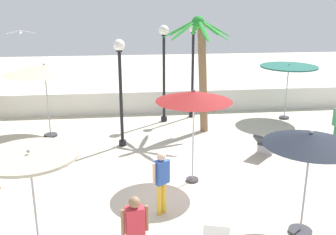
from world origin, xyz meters
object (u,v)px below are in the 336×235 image
guest_3 (161,177)px  lamp_post_1 (164,58)px  patio_umbrella_5 (289,69)px  lounge_chair_2 (269,141)px  patio_umbrella_0 (194,97)px  guest_0 (135,227)px  patio_umbrella_3 (45,69)px  lamp_post_2 (120,77)px  palm_tree_0 (201,59)px  lamp_post_3 (193,61)px  seagull_0 (20,32)px  patio_umbrella_1 (30,166)px  patio_umbrella_4 (311,141)px

guest_3 → lamp_post_1: bearing=83.6°
patio_umbrella_5 → lounge_chair_2: size_ratio=1.43×
lounge_chair_2 → patio_umbrella_0: bearing=-146.6°
patio_umbrella_5 → guest_0: (-7.15, -9.73, -1.26)m
patio_umbrella_0 → lamp_post_1: 6.07m
patio_umbrella_0 → patio_umbrella_3: size_ratio=0.94×
lamp_post_2 → lounge_chair_2: bearing=-12.1°
palm_tree_0 → lamp_post_3: palm_tree_0 is taller
guest_0 → seagull_0: seagull_0 is taller
patio_umbrella_3 → patio_umbrella_0: bearing=-42.7°
lamp_post_1 → guest_3: (-0.87, -7.80, -1.80)m
patio_umbrella_3 → guest_0: size_ratio=1.81×
patio_umbrella_5 → lounge_chair_2: (-2.14, -3.74, -1.90)m
patio_umbrella_1 → patio_umbrella_5: bearing=43.7°
lamp_post_2 → guest_0: bearing=-87.9°
patio_umbrella_5 → lamp_post_1: 5.58m
seagull_0 → patio_umbrella_4: bearing=-53.8°
lounge_chair_2 → lamp_post_2: bearing=167.9°
guest_0 → lamp_post_3: bearing=74.2°
patio_umbrella_4 → lamp_post_1: (-2.32, 9.03, 0.52)m
patio_umbrella_4 → lamp_post_2: (-4.18, 6.20, 0.29)m
patio_umbrella_0 → patio_umbrella_3: (-4.98, 4.60, 0.07)m
patio_umbrella_5 → lamp_post_1: bearing=177.7°
patio_umbrella_3 → patio_umbrella_5: size_ratio=1.20×
patio_umbrella_1 → lamp_post_2: size_ratio=0.61×
lamp_post_1 → guest_3: lamp_post_1 is taller
seagull_0 → patio_umbrella_1: bearing=-76.5°
patio_umbrella_1 → palm_tree_0: 9.12m
palm_tree_0 → lounge_chair_2: bearing=-49.6°
patio_umbrella_4 → guest_0: patio_umbrella_4 is taller
patio_umbrella_4 → lamp_post_3: bearing=95.7°
patio_umbrella_5 → guest_0: size_ratio=1.51×
patio_umbrella_4 → lamp_post_2: 7.48m
patio_umbrella_5 → lamp_post_1: size_ratio=0.60×
lamp_post_1 → lounge_chair_2: bearing=-49.2°
patio_umbrella_0 → patio_umbrella_4: 3.64m
patio_umbrella_3 → lamp_post_2: 3.19m
patio_umbrella_3 → seagull_0: size_ratio=2.34×
guest_0 → patio_umbrella_3: bearing=110.3°
patio_umbrella_5 → lamp_post_3: lamp_post_3 is taller
patio_umbrella_5 → lounge_chair_2: 4.70m
palm_tree_0 → guest_0: (-2.93, -8.44, -1.98)m
patio_umbrella_1 → lamp_post_1: bearing=67.8°
patio_umbrella_0 → patio_umbrella_3: bearing=137.3°
patio_umbrella_3 → guest_0: 9.21m
patio_umbrella_1 → patio_umbrella_3: patio_umbrella_3 is taller
patio_umbrella_0 → lamp_post_2: size_ratio=0.73×
palm_tree_0 → lamp_post_3: (0.04, 2.04, -0.40)m
lamp_post_3 → patio_umbrella_3: bearing=-162.0°
lounge_chair_2 → guest_0: size_ratio=1.06×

